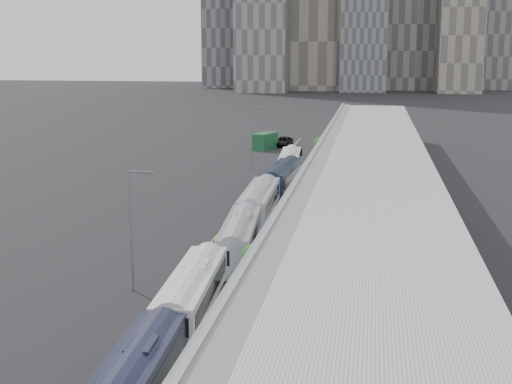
% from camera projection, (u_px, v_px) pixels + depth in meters
% --- Properties ---
extents(sidewalk, '(10.00, 170.00, 0.12)m').
position_uv_depth(sidewalk, '(325.00, 240.00, 67.07)').
color(sidewalk, gray).
rests_on(sidewalk, ground).
extents(lane_line, '(0.12, 160.00, 0.02)m').
position_uv_depth(lane_line, '(216.00, 236.00, 68.75)').
color(lane_line, gold).
rests_on(lane_line, ground).
extents(depot, '(12.45, 160.40, 7.20)m').
position_uv_depth(depot, '(369.00, 206.00, 65.76)').
color(depot, gray).
rests_on(depot, ground).
extents(bus_2, '(3.41, 13.20, 3.82)m').
position_uv_depth(bus_2, '(193.00, 302.00, 46.01)').
color(bus_2, silver).
rests_on(bus_2, ground).
extents(bus_3, '(3.70, 13.19, 3.81)m').
position_uv_depth(bus_3, '(240.00, 243.00, 60.15)').
color(bus_3, gray).
rests_on(bus_3, ground).
extents(bus_4, '(3.26, 14.01, 4.07)m').
position_uv_depth(bus_4, '(259.00, 208.00, 72.90)').
color(bus_4, '#A0A2AA').
rests_on(bus_4, ground).
extents(bus_5, '(3.52, 14.02, 4.06)m').
position_uv_depth(bus_5, '(282.00, 182.00, 87.29)').
color(bus_5, '#162031').
rests_on(bus_5, ground).
extents(bus_6, '(3.46, 13.08, 3.78)m').
position_uv_depth(bus_6, '(290.00, 166.00, 100.45)').
color(bus_6, white).
rests_on(bus_6, ground).
extents(tree_1, '(1.88, 1.88, 4.91)m').
position_uv_depth(tree_1, '(261.00, 256.00, 48.23)').
color(tree_1, black).
rests_on(tree_1, ground).
extents(tree_2, '(1.02, 1.02, 3.83)m').
position_uv_depth(tree_2, '(294.00, 214.00, 64.05)').
color(tree_2, black).
rests_on(tree_2, ground).
extents(tree_3, '(1.90, 1.90, 4.41)m').
position_uv_depth(tree_3, '(314.00, 164.00, 90.57)').
color(tree_3, black).
rests_on(tree_3, ground).
extents(tree_4, '(2.60, 2.60, 4.75)m').
position_uv_depth(tree_4, '(323.00, 143.00, 110.71)').
color(tree_4, black).
rests_on(tree_4, ground).
extents(tree_5, '(1.27, 1.27, 4.24)m').
position_uv_depth(tree_5, '(337.00, 124.00, 139.49)').
color(tree_5, black).
rests_on(tree_5, ground).
extents(street_lamp_near, '(2.04, 0.22, 9.09)m').
position_uv_depth(street_lamp_near, '(133.00, 222.00, 52.10)').
color(street_lamp_near, '#59595E').
rests_on(street_lamp_near, ground).
extents(street_lamp_far, '(2.04, 0.22, 9.44)m').
position_uv_depth(street_lamp_far, '(253.00, 134.00, 106.10)').
color(street_lamp_far, '#59595E').
rests_on(street_lamp_far, ground).
extents(shipping_container, '(4.32, 6.08, 2.96)m').
position_uv_depth(shipping_container, '(265.00, 141.00, 129.22)').
color(shipping_container, '#144225').
rests_on(shipping_container, ground).
extents(suv, '(2.97, 6.42, 1.78)m').
position_uv_depth(suv, '(284.00, 142.00, 133.14)').
color(suv, black).
rests_on(suv, ground).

